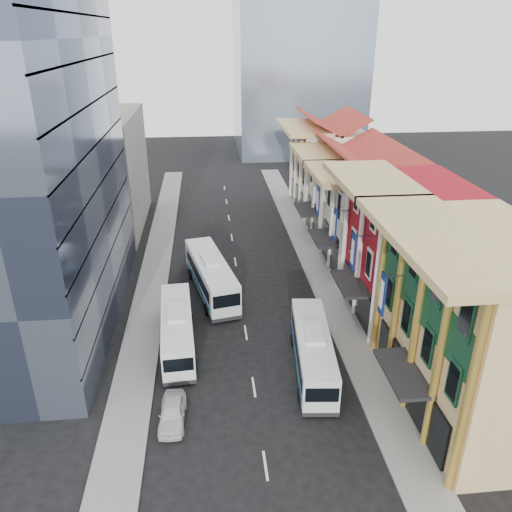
{
  "coord_description": "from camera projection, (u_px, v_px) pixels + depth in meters",
  "views": [
    {
      "loc": [
        -2.66,
        -20.08,
        22.96
      ],
      "look_at": [
        1.2,
        18.4,
        5.41
      ],
      "focal_mm": 35.0,
      "sensor_mm": 36.0,
      "label": 1
    }
  ],
  "objects": [
    {
      "name": "ground",
      "position": [
        267.0,
        480.0,
        27.93
      ],
      "size": [
        200.0,
        200.0,
        0.0
      ],
      "primitive_type": "plane",
      "color": "black",
      "rests_on": "ground"
    },
    {
      "name": "sidewalk_left",
      "position": [
        150.0,
        296.0,
        47.06
      ],
      "size": [
        3.0,
        90.0,
        0.15
      ],
      "primitive_type": "cube",
      "color": "slate",
      "rests_on": "ground"
    },
    {
      "name": "office_tower",
      "position": [
        14.0,
        147.0,
        37.4
      ],
      "size": [
        12.0,
        26.0,
        30.0
      ],
      "primitive_type": "cube",
      "color": "#3A445C",
      "rests_on": "ground"
    },
    {
      "name": "shophouse_cream_mid",
      "position": [
        349.0,
        196.0,
        59.3
      ],
      "size": [
        8.0,
        9.0,
        10.0
      ],
      "primitive_type": "cube",
      "color": "silver",
      "rests_on": "ground"
    },
    {
      "name": "shophouse_cream_far",
      "position": [
        328.0,
        169.0,
        68.61
      ],
      "size": [
        8.0,
        12.0,
        11.0
      ],
      "primitive_type": "cube",
      "color": "silver",
      "rests_on": "ground"
    },
    {
      "name": "office_block_far",
      "position": [
        99.0,
        172.0,
        61.64
      ],
      "size": [
        10.0,
        18.0,
        14.0
      ],
      "primitive_type": "cube",
      "color": "gray",
      "rests_on": "ground"
    },
    {
      "name": "bus_right",
      "position": [
        313.0,
        350.0,
        36.31
      ],
      "size": [
        3.47,
        10.77,
        3.39
      ],
      "primitive_type": null,
      "rotation": [
        0.0,
        0.0,
        -0.09
      ],
      "color": "silver",
      "rests_on": "ground"
    },
    {
      "name": "bus_left_near",
      "position": [
        177.0,
        329.0,
        39.02
      ],
      "size": [
        3.06,
        10.45,
        3.31
      ],
      "primitive_type": null,
      "rotation": [
        0.0,
        0.0,
        0.06
      ],
      "color": "silver",
      "rests_on": "ground"
    },
    {
      "name": "bus_left_far",
      "position": [
        211.0,
        275.0,
        47.05
      ],
      "size": [
        5.15,
        12.06,
        3.77
      ],
      "primitive_type": null,
      "rotation": [
        0.0,
        0.0,
        0.21
      ],
      "color": "silver",
      "rests_on": "ground"
    },
    {
      "name": "shophouse_tan",
      "position": [
        480.0,
        327.0,
        31.25
      ],
      "size": [
        8.0,
        14.0,
        12.0
      ],
      "primitive_type": "cube",
      "color": "tan",
      "rests_on": "ground"
    },
    {
      "name": "shophouse_cream_near",
      "position": [
        372.0,
        222.0,
        51.15
      ],
      "size": [
        8.0,
        9.0,
        10.0
      ],
      "primitive_type": "cube",
      "color": "silver",
      "rests_on": "ground"
    },
    {
      "name": "sidewalk_right",
      "position": [
        327.0,
        288.0,
        48.6
      ],
      "size": [
        3.0,
        90.0,
        0.15
      ],
      "primitive_type": "cube",
      "color": "slate",
      "rests_on": "ground"
    },
    {
      "name": "sedan_left",
      "position": [
        172.0,
        413.0,
        31.82
      ],
      "size": [
        1.78,
        4.12,
        1.38
      ],
      "primitive_type": "imported",
      "rotation": [
        0.0,
        0.0,
        -0.03
      ],
      "color": "silver",
      "rests_on": "ground"
    },
    {
      "name": "shophouse_red",
      "position": [
        408.0,
        250.0,
        42.12
      ],
      "size": [
        8.0,
        10.0,
        12.0
      ],
      "primitive_type": "cube",
      "color": "maroon",
      "rests_on": "ground"
    }
  ]
}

